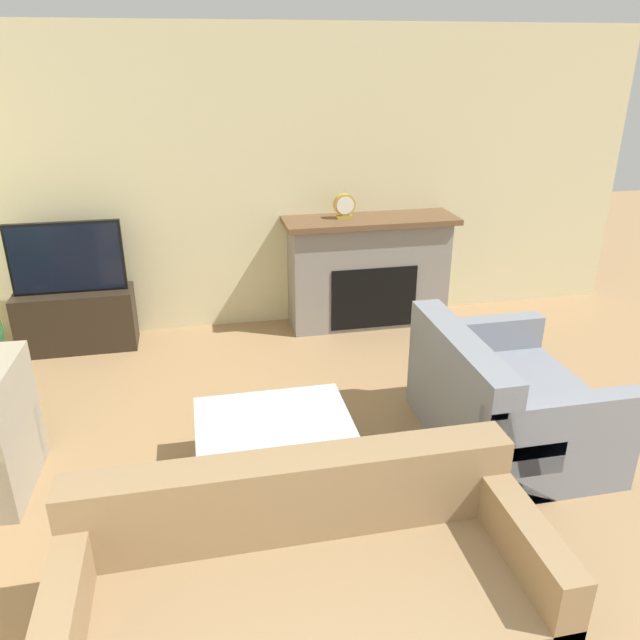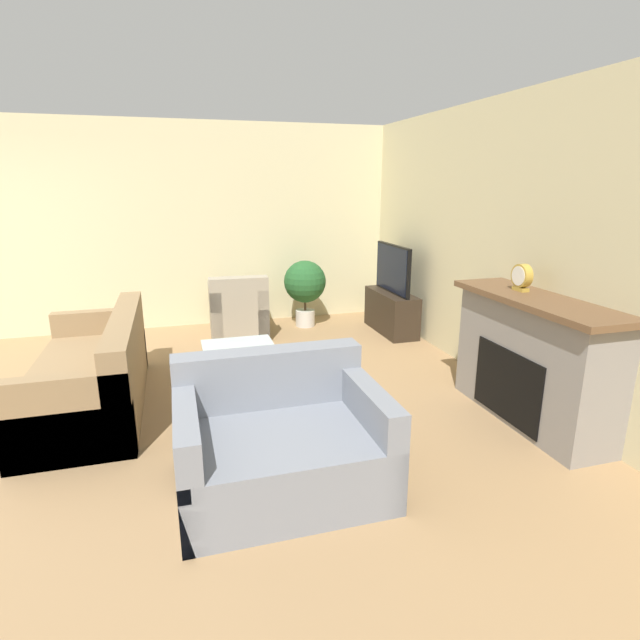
{
  "view_description": "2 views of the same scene",
  "coord_description": "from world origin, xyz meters",
  "px_view_note": "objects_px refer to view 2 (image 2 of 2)",
  "views": [
    {
      "loc": [
        -0.3,
        -0.53,
        2.45
      ],
      "look_at": [
        0.49,
        3.26,
        0.79
      ],
      "focal_mm": 35.0,
      "sensor_mm": 36.0,
      "label": 1
    },
    {
      "loc": [
        4.48,
        2.17,
        1.92
      ],
      "look_at": [
        0.29,
        3.4,
        0.71
      ],
      "focal_mm": 28.0,
      "sensor_mm": 36.0,
      "label": 2
    }
  ],
  "objects_px": {
    "coffee_table": "(241,355)",
    "couch_loveseat": "(280,444)",
    "armchair_by_window": "(238,313)",
    "tv": "(393,269)",
    "potted_plant": "(305,284)",
    "couch_sectional": "(94,377)",
    "mantel_clock": "(522,277)"
  },
  "relations": [
    {
      "from": "couch_sectional",
      "to": "potted_plant",
      "type": "bearing_deg",
      "value": 129.62
    },
    {
      "from": "couch_sectional",
      "to": "couch_loveseat",
      "type": "distance_m",
      "value": 2.06
    },
    {
      "from": "armchair_by_window",
      "to": "tv",
      "type": "bearing_deg",
      "value": 171.63
    },
    {
      "from": "coffee_table",
      "to": "potted_plant",
      "type": "distance_m",
      "value": 2.36
    },
    {
      "from": "couch_sectional",
      "to": "couch_loveseat",
      "type": "relative_size",
      "value": 1.55
    },
    {
      "from": "tv",
      "to": "potted_plant",
      "type": "height_order",
      "value": "tv"
    },
    {
      "from": "couch_sectional",
      "to": "mantel_clock",
      "type": "distance_m",
      "value": 3.74
    },
    {
      "from": "armchair_by_window",
      "to": "mantel_clock",
      "type": "xyz_separation_m",
      "value": [
        2.82,
        2.01,
        0.87
      ]
    },
    {
      "from": "armchair_by_window",
      "to": "coffee_table",
      "type": "xyz_separation_m",
      "value": [
        1.84,
        -0.21,
        0.07
      ]
    },
    {
      "from": "potted_plant",
      "to": "couch_loveseat",
      "type": "bearing_deg",
      "value": -17.19
    },
    {
      "from": "tv",
      "to": "armchair_by_window",
      "type": "height_order",
      "value": "tv"
    },
    {
      "from": "couch_sectional",
      "to": "tv",
      "type": "bearing_deg",
      "value": 112.38
    },
    {
      "from": "tv",
      "to": "potted_plant",
      "type": "distance_m",
      "value": 1.21
    },
    {
      "from": "tv",
      "to": "coffee_table",
      "type": "relative_size",
      "value": 1.0
    },
    {
      "from": "couch_loveseat",
      "to": "coffee_table",
      "type": "height_order",
      "value": "couch_loveseat"
    },
    {
      "from": "tv",
      "to": "mantel_clock",
      "type": "height_order",
      "value": "mantel_clock"
    },
    {
      "from": "coffee_table",
      "to": "couch_sectional",
      "type": "bearing_deg",
      "value": -91.6
    },
    {
      "from": "tv",
      "to": "armchair_by_window",
      "type": "distance_m",
      "value": 2.08
    },
    {
      "from": "couch_loveseat",
      "to": "mantel_clock",
      "type": "height_order",
      "value": "mantel_clock"
    },
    {
      "from": "armchair_by_window",
      "to": "couch_sectional",
      "type": "bearing_deg",
      "value": 53.25
    },
    {
      "from": "couch_sectional",
      "to": "couch_loveseat",
      "type": "xyz_separation_m",
      "value": [
        1.59,
        1.31,
        -0.0
      ]
    },
    {
      "from": "tv",
      "to": "coffee_table",
      "type": "bearing_deg",
      "value": -56.16
    },
    {
      "from": "tv",
      "to": "couch_loveseat",
      "type": "height_order",
      "value": "tv"
    },
    {
      "from": "couch_loveseat",
      "to": "armchair_by_window",
      "type": "relative_size",
      "value": 1.47
    },
    {
      "from": "armchair_by_window",
      "to": "mantel_clock",
      "type": "height_order",
      "value": "mantel_clock"
    },
    {
      "from": "couch_loveseat",
      "to": "armchair_by_window",
      "type": "distance_m",
      "value": 3.4
    },
    {
      "from": "armchair_by_window",
      "to": "couch_loveseat",
      "type": "bearing_deg",
      "value": 89.83
    },
    {
      "from": "couch_loveseat",
      "to": "coffee_table",
      "type": "relative_size",
      "value": 1.38
    },
    {
      "from": "couch_loveseat",
      "to": "mantel_clock",
      "type": "xyz_separation_m",
      "value": [
        -0.57,
        2.17,
        0.88
      ]
    },
    {
      "from": "coffee_table",
      "to": "couch_loveseat",
      "type": "bearing_deg",
      "value": 1.35
    },
    {
      "from": "couch_loveseat",
      "to": "potted_plant",
      "type": "xyz_separation_m",
      "value": [
        -3.6,
        1.11,
        0.3
      ]
    },
    {
      "from": "couch_sectional",
      "to": "potted_plant",
      "type": "relative_size",
      "value": 2.21
    }
  ]
}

